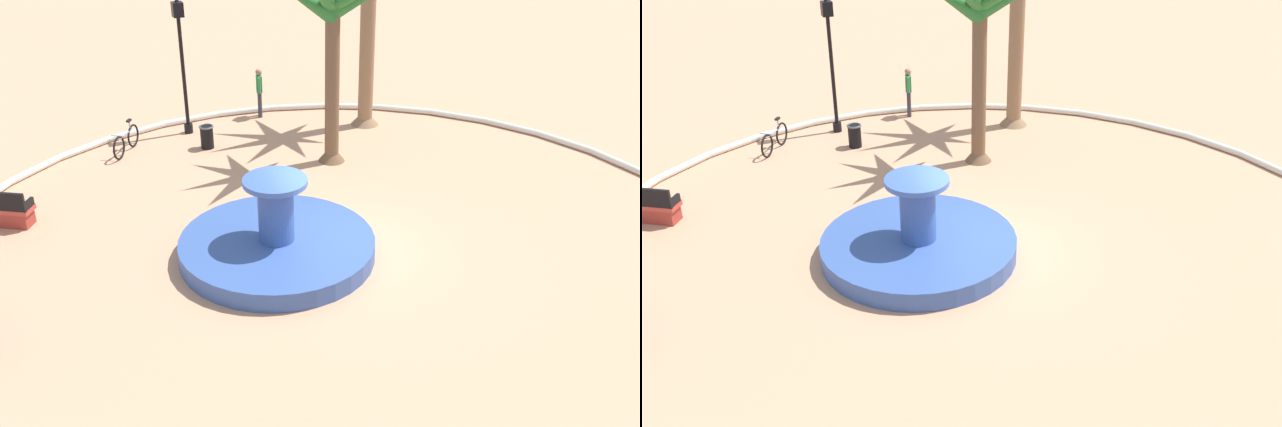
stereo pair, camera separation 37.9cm
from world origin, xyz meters
TOP-DOWN VIEW (x-y plane):
  - ground_plane at (0.00, 0.00)m, footprint 80.00×80.00m
  - plaza_curb at (0.00, 0.00)m, footprint 19.55×19.55m
  - fountain at (1.41, -0.32)m, footprint 4.52×4.52m
  - palm_tree_by_curb at (-2.03, -4.68)m, footprint 3.60×3.78m
  - bench_west at (7.12, -4.52)m, footprint 1.62×1.28m
  - lamppost at (1.27, -8.65)m, footprint 0.32×0.32m
  - trash_bin at (1.07, -7.17)m, footprint 0.46×0.46m
  - bicycle_red_frame at (3.41, -7.82)m, footprint 1.05×1.44m
  - person_cyclist_helmet at (-1.39, -9.11)m, footprint 0.29×0.51m

SIDE VIEW (x-z plane):
  - ground_plane at x=0.00m, z-range 0.00..0.00m
  - plaza_curb at x=0.00m, z-range 0.00..0.20m
  - fountain at x=1.41m, z-range -0.69..1.28m
  - bench_west at x=7.12m, z-range -0.15..0.85m
  - bicycle_red_frame at x=3.41m, z-range -0.09..0.86m
  - trash_bin at x=1.07m, z-range 0.02..0.75m
  - person_cyclist_helmet at x=-1.39m, z-range 0.10..1.78m
  - lamppost at x=1.27m, z-range 0.37..4.70m
  - palm_tree_by_curb at x=-2.03m, z-range 1.47..6.98m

